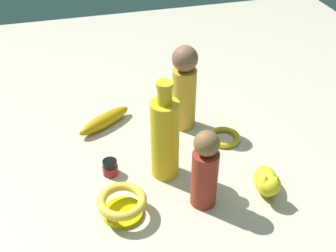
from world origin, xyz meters
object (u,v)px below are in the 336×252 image
at_px(person_figure_child, 184,87).
at_px(bowl, 122,204).
at_px(bottle_tall, 165,137).
at_px(cat_figurine, 267,182).
at_px(nail_polish_jar, 110,167).
at_px(banana, 104,120).
at_px(bangle, 224,137).
at_px(person_figure_adult, 205,170).

xyz_separation_m(person_figure_child, bowl, (0.29, -0.23, -0.09)).
relative_size(bottle_tall, cat_figurine, 2.11).
bearing_deg(cat_figurine, person_figure_child, -160.10).
bearing_deg(nail_polish_jar, bowl, 2.68).
bearing_deg(bowl, cat_figurine, 86.95).
height_order(person_figure_child, banana, person_figure_child).
relative_size(bangle, nail_polish_jar, 2.20).
bearing_deg(nail_polish_jar, person_figure_adult, 52.16).
relative_size(bangle, bowl, 0.80).
distance_m(bowl, nail_polish_jar, 0.14).
bearing_deg(bowl, nail_polish_jar, -177.32).
distance_m(person_figure_adult, cat_figurine, 0.17).
relative_size(banana, bowl, 1.60).
distance_m(bottle_tall, nail_polish_jar, 0.17).
relative_size(bangle, cat_figurine, 0.72).
bearing_deg(cat_figurine, bangle, -173.93).
bearing_deg(cat_figurine, person_figure_adult, -93.33).
bearing_deg(person_figure_adult, banana, -153.13).
relative_size(person_figure_child, cat_figurine, 2.00).
bearing_deg(person_figure_child, banana, -103.20).
height_order(bottle_tall, bangle, bottle_tall).
xyz_separation_m(bottle_tall, nail_polish_jar, (-0.03, -0.13, -0.09)).
xyz_separation_m(banana, cat_figurine, (0.36, 0.33, 0.01)).
bearing_deg(bowl, bottle_tall, 130.81).
bearing_deg(cat_figurine, banana, -137.40).
distance_m(person_figure_child, bowl, 0.38).
distance_m(person_figure_child, cat_figurine, 0.34).
distance_m(bottle_tall, bangle, 0.24).
xyz_separation_m(bangle, bowl, (0.20, -0.32, 0.03)).
bearing_deg(person_figure_child, person_figure_adult, -7.87).
xyz_separation_m(bangle, person_figure_adult, (0.21, -0.13, 0.09)).
bearing_deg(banana, bowl, -123.46).
bearing_deg(cat_figurine, nail_polish_jar, -114.60).
distance_m(cat_figurine, bowl, 0.34).
bearing_deg(nail_polish_jar, bangle, 99.84).
bearing_deg(nail_polish_jar, bottle_tall, 76.60).
bearing_deg(bottle_tall, person_figure_adult, 26.93).
bearing_deg(person_figure_child, bangle, 43.18).
height_order(bottle_tall, banana, bottle_tall).
height_order(person_figure_child, bowl, person_figure_child).
distance_m(banana, cat_figurine, 0.49).
xyz_separation_m(person_figure_adult, bowl, (-0.01, -0.19, -0.07)).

